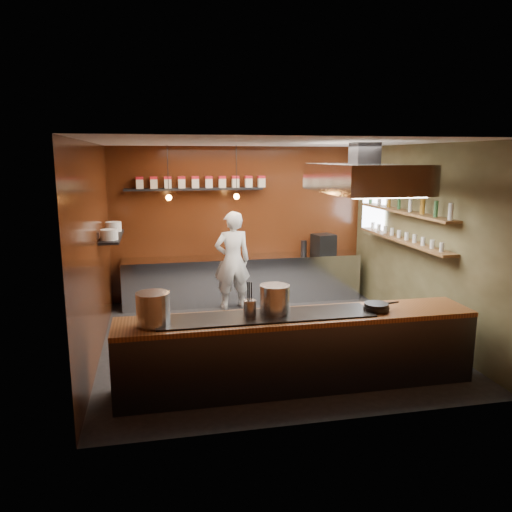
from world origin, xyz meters
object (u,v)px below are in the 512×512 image
object	(u,v)px
espresso_machine	(323,244)
chef	(233,261)
stockpot_small	(275,299)
stockpot_large	(153,308)
extractor_hood	(364,178)

from	to	relation	value
espresso_machine	chef	world-z (taller)	chef
espresso_machine	chef	bearing A→B (deg)	178.67
stockpot_small	espresso_machine	distance (m)	4.09
stockpot_large	stockpot_small	bearing A→B (deg)	5.65
extractor_hood	stockpot_small	xyz separation A→B (m)	(-1.57, -1.11, -1.39)
chef	stockpot_small	bearing A→B (deg)	84.30
chef	espresso_machine	bearing A→B (deg)	-174.69
extractor_hood	espresso_machine	bearing A→B (deg)	82.89
extractor_hood	chef	bearing A→B (deg)	126.15
stockpot_large	espresso_machine	xyz separation A→B (m)	(3.33, 3.77, -0.03)
extractor_hood	espresso_machine	distance (m)	2.91
stockpot_small	extractor_hood	bearing A→B (deg)	35.15
stockpot_large	stockpot_small	size ratio (longest dim) A/B	1.04
espresso_machine	stockpot_small	bearing A→B (deg)	-129.83
stockpot_large	chef	xyz separation A→B (m)	(1.45, 3.41, -0.21)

